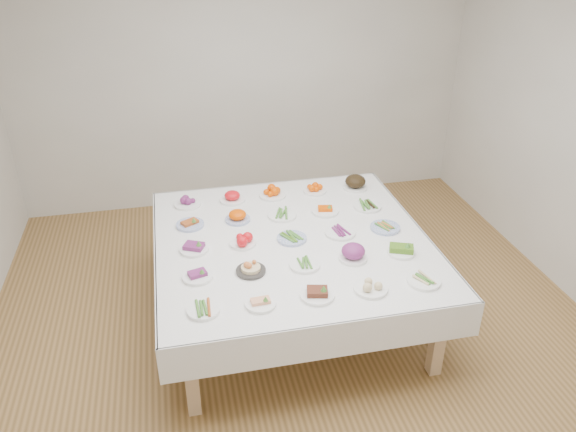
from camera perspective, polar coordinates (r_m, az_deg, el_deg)
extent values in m
plane|color=#9C7341|center=(4.73, 0.75, -11.43)|extent=(5.00, 5.00, 0.00)
cube|color=silver|center=(6.29, -4.45, 13.45)|extent=(5.00, 0.02, 2.80)
cube|color=white|center=(4.46, 0.41, -2.71)|extent=(2.13, 2.13, 0.06)
cube|color=white|center=(5.43, -2.07, 2.03)|extent=(2.15, 0.02, 0.28)
cube|color=white|center=(3.70, 4.13, -12.61)|extent=(2.15, 0.01, 0.28)
cube|color=white|center=(4.84, 12.83, -2.34)|extent=(0.02, 2.15, 0.28)
cube|color=white|center=(4.45, -13.17, -5.38)|extent=(0.02, 2.15, 0.28)
cube|color=#D3AA87|center=(3.91, -9.83, -15.51)|extent=(0.09, 0.09, 0.69)
cube|color=#D3AA87|center=(4.28, 15.03, -11.65)|extent=(0.09, 0.09, 0.69)
cube|color=#D3AA87|center=(5.33, -11.06, -2.31)|extent=(0.09, 0.09, 0.69)
cube|color=#D3AA87|center=(5.61, 7.25, -0.34)|extent=(0.09, 0.09, 0.69)
cylinder|color=white|center=(3.73, -8.58, -9.47)|extent=(0.21, 0.21, 0.02)
cylinder|color=white|center=(3.75, -2.80, -8.93)|extent=(0.20, 0.20, 0.02)
cylinder|color=white|center=(3.82, 2.98, -8.08)|extent=(0.23, 0.23, 0.02)
cylinder|color=white|center=(3.92, 8.38, -7.35)|extent=(0.23, 0.23, 0.02)
cylinder|color=white|center=(4.06, 13.59, -6.48)|extent=(0.23, 0.23, 0.02)
cylinder|color=white|center=(4.05, -9.16, -6.13)|extent=(0.22, 0.22, 0.02)
cylinder|color=#302D2A|center=(4.06, -3.79, -5.62)|extent=(0.21, 0.21, 0.02)
cylinder|color=white|center=(4.12, 1.69, -5.02)|extent=(0.22, 0.22, 0.02)
cylinder|color=white|center=(4.22, 6.60, -4.29)|extent=(0.21, 0.21, 0.02)
cylinder|color=white|center=(4.35, 11.40, -3.65)|extent=(0.21, 0.21, 0.02)
cylinder|color=white|center=(4.36, -9.50, -3.39)|extent=(0.22, 0.22, 0.02)
cylinder|color=white|center=(4.39, -4.61, -2.80)|extent=(0.20, 0.20, 0.02)
cylinder|color=#4C66B2|center=(4.44, 0.39, -2.33)|extent=(0.23, 0.23, 0.02)
cylinder|color=white|center=(4.53, 5.29, -1.74)|extent=(0.24, 0.24, 0.02)
cylinder|color=#4C66B2|center=(4.65, 9.83, -1.21)|extent=(0.24, 0.24, 0.02)
cylinder|color=#4C66B2|center=(4.70, -9.92, -0.92)|extent=(0.23, 0.23, 0.02)
cylinder|color=#4C66B2|center=(4.72, -5.13, -0.39)|extent=(0.21, 0.21, 0.02)
cylinder|color=white|center=(4.77, -0.61, 0.04)|extent=(0.24, 0.24, 0.02)
cylinder|color=white|center=(4.85, 3.78, 0.47)|extent=(0.23, 0.23, 0.02)
cylinder|color=white|center=(4.96, 8.06, 0.94)|extent=(0.24, 0.24, 0.02)
cylinder|color=white|center=(5.03, -10.16, 1.17)|extent=(0.23, 0.23, 0.02)
cylinder|color=white|center=(5.05, -5.66, 1.61)|extent=(0.22, 0.22, 0.02)
cylinder|color=white|center=(5.11, -1.59, 2.08)|extent=(0.24, 0.24, 0.02)
cylinder|color=white|center=(5.19, 2.74, 2.53)|extent=(0.21, 0.21, 0.02)
cylinder|color=white|center=(5.29, 6.82, 2.86)|extent=(0.22, 0.22, 0.02)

